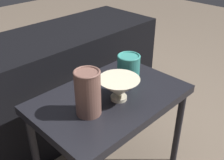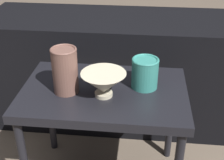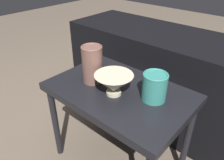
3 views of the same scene
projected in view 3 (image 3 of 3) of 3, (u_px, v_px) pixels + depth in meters
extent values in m
plane|color=#6B5B4C|center=(118.00, 160.00, 1.38)|extent=(8.00, 8.00, 0.00)
cube|color=black|center=(119.00, 92.00, 1.12)|extent=(0.72, 0.47, 0.04)
cylinder|color=black|center=(55.00, 123.00, 1.31)|extent=(0.04, 0.04, 0.49)
cylinder|color=black|center=(102.00, 95.00, 1.57)|extent=(0.04, 0.04, 0.49)
cylinder|color=black|center=(187.00, 139.00, 1.20)|extent=(0.04, 0.04, 0.49)
cube|color=black|center=(169.00, 80.00, 1.57)|extent=(1.53, 0.50, 0.67)
cylinder|color=beige|center=(114.00, 92.00, 1.07)|extent=(0.07, 0.07, 0.02)
cone|color=beige|center=(114.00, 83.00, 1.04)|extent=(0.19, 0.19, 0.09)
cylinder|color=brown|center=(92.00, 65.00, 1.13)|extent=(0.11, 0.11, 0.19)
torus|color=brown|center=(91.00, 47.00, 1.08)|extent=(0.11, 0.11, 0.01)
cylinder|color=teal|center=(154.00, 87.00, 1.00)|extent=(0.11, 0.11, 0.13)
torus|color=teal|center=(156.00, 75.00, 0.97)|extent=(0.12, 0.12, 0.01)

